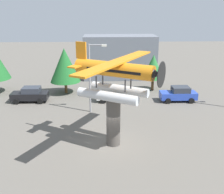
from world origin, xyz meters
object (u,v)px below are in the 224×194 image
at_px(storefront_building, 120,57).
at_px(tree_center_back, 153,67).
at_px(streetlight_primary, 92,73).
at_px(tree_east, 65,65).
at_px(display_pedestal, 113,121).
at_px(floatplane_monument, 115,76).
at_px(car_far_blue, 179,94).
at_px(car_near_black, 30,94).
at_px(car_mid_white, 115,94).

xyz_separation_m(storefront_building, tree_center_back, (3.95, -7.20, -0.10)).
relative_size(streetlight_primary, tree_east, 1.23).
bearing_deg(tree_center_back, storefront_building, 118.75).
relative_size(display_pedestal, streetlight_primary, 0.56).
relative_size(floatplane_monument, tree_center_back, 2.02).
bearing_deg(floatplane_monument, tree_center_back, 98.78).
xyz_separation_m(car_far_blue, tree_east, (-13.63, 3.69, 2.76)).
height_order(floatplane_monument, car_far_blue, floatplane_monument).
bearing_deg(car_near_black, streetlight_primary, 154.73).
distance_m(streetlight_primary, tree_center_back, 10.92).
xyz_separation_m(car_near_black, tree_center_back, (15.09, 4.16, 2.28)).
relative_size(floatplane_monument, car_far_blue, 2.28).
bearing_deg(car_near_black, tree_east, -138.55).
distance_m(car_far_blue, streetlight_primary, 10.96).
bearing_deg(car_near_black, car_mid_white, 179.64).
distance_m(car_near_black, tree_east, 5.68).
xyz_separation_m(display_pedestal, streetlight_primary, (-1.91, 7.16, 2.18)).
relative_size(car_mid_white, tree_center_back, 0.89).
bearing_deg(car_near_black, car_far_blue, 178.64).
xyz_separation_m(tree_east, tree_center_back, (11.37, 0.88, -0.49)).
relative_size(floatplane_monument, storefront_building, 0.87).
bearing_deg(display_pedestal, tree_east, 111.75).
relative_size(display_pedestal, floatplane_monument, 0.42).
height_order(car_mid_white, tree_east, tree_east).
relative_size(display_pedestal, car_mid_white, 0.95).
height_order(display_pedestal, car_near_black, display_pedestal).
xyz_separation_m(car_mid_white, tree_east, (-6.17, 3.34, 2.76)).
height_order(tree_east, tree_center_back, tree_east).
distance_m(display_pedestal, tree_center_back, 15.94).
xyz_separation_m(car_near_black, car_far_blue, (17.35, -0.41, 0.00)).
bearing_deg(tree_east, streetlight_primary, -61.69).
bearing_deg(car_mid_white, floatplane_monument, 87.29).
distance_m(car_near_black, storefront_building, 16.09).
xyz_separation_m(display_pedestal, tree_east, (-5.55, 13.92, 1.65)).
bearing_deg(display_pedestal, storefront_building, 85.14).
bearing_deg(tree_east, storefront_building, 47.45).
xyz_separation_m(display_pedestal, storefront_building, (1.87, 22.00, 1.26)).
bearing_deg(display_pedestal, tree_center_back, 68.53).
bearing_deg(car_far_blue, car_near_black, -1.36).
distance_m(car_near_black, tree_center_back, 15.82).
height_order(car_near_black, tree_east, tree_east).
distance_m(display_pedestal, car_near_black, 14.15).
bearing_deg(storefront_building, tree_center_back, -61.25).
distance_m(car_near_black, car_far_blue, 17.35).
bearing_deg(tree_center_back, display_pedestal, -111.47).
bearing_deg(tree_center_back, floatplane_monument, -111.00).
distance_m(car_mid_white, tree_east, 7.54).
bearing_deg(car_mid_white, car_near_black, -0.36).
bearing_deg(tree_center_back, tree_east, -175.56).
height_order(streetlight_primary, tree_center_back, streetlight_primary).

